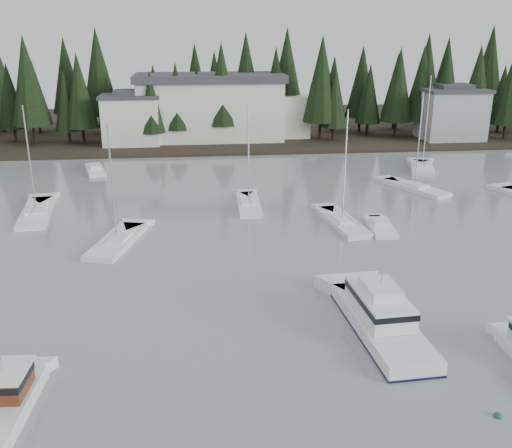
{
  "coord_description": "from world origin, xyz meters",
  "views": [
    {
      "loc": [
        -7.56,
        -16.26,
        18.79
      ],
      "look_at": [
        -2.63,
        30.54,
        2.5
      ],
      "focal_mm": 40.0,
      "sensor_mm": 36.0,
      "label": 1
    }
  ],
  "objects_px": {
    "house_west": "(132,118)",
    "sailboat_0": "(37,214)",
    "sailboat_7": "(342,224)",
    "runabout_1": "(380,228)",
    "sailboat_9": "(117,243)",
    "house_east_a": "(451,113)",
    "sailboat_4": "(249,206)",
    "runabout_3": "(96,171)",
    "sailboat_5": "(422,169)",
    "sailboat_3": "(414,189)",
    "harbor_inn": "(222,108)",
    "cabin_cruiser_center": "(381,320)"
  },
  "relations": [
    {
      "from": "sailboat_3",
      "to": "sailboat_9",
      "type": "xyz_separation_m",
      "value": [
        -33.85,
        -14.95,
        -0.01
      ]
    },
    {
      "from": "runabout_1",
      "to": "sailboat_5",
      "type": "bearing_deg",
      "value": -24.95
    },
    {
      "from": "sailboat_4",
      "to": "runabout_1",
      "type": "height_order",
      "value": "sailboat_4"
    },
    {
      "from": "cabin_cruiser_center",
      "to": "runabout_1",
      "type": "distance_m",
      "value": 20.12
    },
    {
      "from": "sailboat_3",
      "to": "harbor_inn",
      "type": "bearing_deg",
      "value": 6.27
    },
    {
      "from": "house_west",
      "to": "sailboat_0",
      "type": "height_order",
      "value": "sailboat_0"
    },
    {
      "from": "sailboat_4",
      "to": "runabout_1",
      "type": "bearing_deg",
      "value": -124.65
    },
    {
      "from": "house_east_a",
      "to": "harbor_inn",
      "type": "distance_m",
      "value": 39.21
    },
    {
      "from": "cabin_cruiser_center",
      "to": "sailboat_9",
      "type": "bearing_deg",
      "value": 43.55
    },
    {
      "from": "sailboat_4",
      "to": "harbor_inn",
      "type": "bearing_deg",
      "value": 2.63
    },
    {
      "from": "cabin_cruiser_center",
      "to": "runabout_3",
      "type": "bearing_deg",
      "value": 25.52
    },
    {
      "from": "house_west",
      "to": "harbor_inn",
      "type": "height_order",
      "value": "harbor_inn"
    },
    {
      "from": "sailboat_9",
      "to": "sailboat_7",
      "type": "bearing_deg",
      "value": -67.25
    },
    {
      "from": "house_east_a",
      "to": "sailboat_3",
      "type": "relative_size",
      "value": 0.87
    },
    {
      "from": "house_east_a",
      "to": "sailboat_9",
      "type": "bearing_deg",
      "value": -138.97
    },
    {
      "from": "sailboat_0",
      "to": "sailboat_7",
      "type": "bearing_deg",
      "value": -108.42
    },
    {
      "from": "sailboat_0",
      "to": "sailboat_9",
      "type": "height_order",
      "value": "sailboat_0"
    },
    {
      "from": "house_west",
      "to": "house_east_a",
      "type": "relative_size",
      "value": 0.9
    },
    {
      "from": "sailboat_3",
      "to": "sailboat_7",
      "type": "relative_size",
      "value": 1.02
    },
    {
      "from": "house_east_a",
      "to": "sailboat_7",
      "type": "height_order",
      "value": "sailboat_7"
    },
    {
      "from": "sailboat_0",
      "to": "sailboat_9",
      "type": "bearing_deg",
      "value": -142.14
    },
    {
      "from": "cabin_cruiser_center",
      "to": "runabout_1",
      "type": "xyz_separation_m",
      "value": [
        6.11,
        19.16,
        -0.59
      ]
    },
    {
      "from": "sailboat_7",
      "to": "house_west",
      "type": "bearing_deg",
      "value": 22.94
    },
    {
      "from": "sailboat_9",
      "to": "harbor_inn",
      "type": "bearing_deg",
      "value": 0.34
    },
    {
      "from": "sailboat_7",
      "to": "runabout_1",
      "type": "bearing_deg",
      "value": -126.8
    },
    {
      "from": "house_east_a",
      "to": "sailboat_5",
      "type": "relative_size",
      "value": 0.8
    },
    {
      "from": "sailboat_7",
      "to": "harbor_inn",
      "type": "bearing_deg",
      "value": 4.59
    },
    {
      "from": "sailboat_5",
      "to": "house_east_a",
      "type": "bearing_deg",
      "value": -13.93
    },
    {
      "from": "sailboat_4",
      "to": "runabout_3",
      "type": "height_order",
      "value": "sailboat_4"
    },
    {
      "from": "cabin_cruiser_center",
      "to": "sailboat_3",
      "type": "distance_m",
      "value": 35.92
    },
    {
      "from": "harbor_inn",
      "to": "sailboat_9",
      "type": "height_order",
      "value": "harbor_inn"
    },
    {
      "from": "harbor_inn",
      "to": "sailboat_7",
      "type": "distance_m",
      "value": 46.95
    },
    {
      "from": "sailboat_0",
      "to": "sailboat_7",
      "type": "xyz_separation_m",
      "value": [
        31.41,
        -6.35,
        0.01
      ]
    },
    {
      "from": "runabout_3",
      "to": "cabin_cruiser_center",
      "type": "bearing_deg",
      "value": -166.08
    },
    {
      "from": "house_east_a",
      "to": "sailboat_3",
      "type": "xyz_separation_m",
      "value": [
        -17.26,
        -29.52,
        -4.84
      ]
    },
    {
      "from": "house_east_a",
      "to": "sailboat_9",
      "type": "xyz_separation_m",
      "value": [
        -51.11,
        -44.47,
        -4.85
      ]
    },
    {
      "from": "sailboat_9",
      "to": "runabout_3",
      "type": "bearing_deg",
      "value": 27.04
    },
    {
      "from": "harbor_inn",
      "to": "runabout_1",
      "type": "xyz_separation_m",
      "value": [
        13.06,
        -47.45,
        -5.64
      ]
    },
    {
      "from": "sailboat_3",
      "to": "sailboat_9",
      "type": "height_order",
      "value": "sailboat_3"
    },
    {
      "from": "runabout_3",
      "to": "house_west",
      "type": "bearing_deg",
      "value": -26.36
    },
    {
      "from": "sailboat_9",
      "to": "sailboat_3",
      "type": "bearing_deg",
      "value": -51.85
    },
    {
      "from": "sailboat_4",
      "to": "runabout_3",
      "type": "bearing_deg",
      "value": 48.51
    },
    {
      "from": "sailboat_3",
      "to": "runabout_3",
      "type": "xyz_separation_m",
      "value": [
        -40.2,
        13.18,
        0.07
      ]
    },
    {
      "from": "cabin_cruiser_center",
      "to": "sailboat_0",
      "type": "relative_size",
      "value": 0.95
    },
    {
      "from": "house_west",
      "to": "sailboat_5",
      "type": "relative_size",
      "value": 0.72
    },
    {
      "from": "sailboat_0",
      "to": "sailboat_3",
      "type": "distance_m",
      "value": 43.71
    },
    {
      "from": "house_west",
      "to": "harbor_inn",
      "type": "relative_size",
      "value": 0.32
    },
    {
      "from": "sailboat_3",
      "to": "runabout_1",
      "type": "bearing_deg",
      "value": 121.18
    },
    {
      "from": "sailboat_3",
      "to": "runabout_3",
      "type": "distance_m",
      "value": 42.3
    },
    {
      "from": "sailboat_0",
      "to": "runabout_3",
      "type": "xyz_separation_m",
      "value": [
        3.19,
        18.53,
        0.08
      ]
    }
  ]
}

